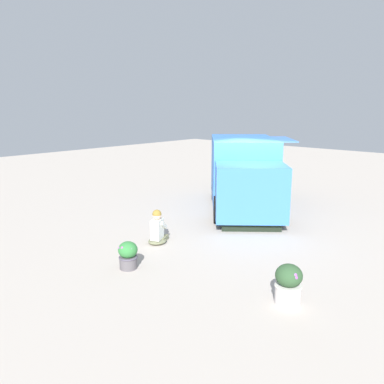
{
  "coord_description": "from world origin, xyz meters",
  "views": [
    {
      "loc": [
        6.33,
        -9.49,
        3.33
      ],
      "look_at": [
        -0.54,
        -1.89,
        1.04
      ],
      "focal_mm": 36.53,
      "sensor_mm": 36.0,
      "label": 1
    }
  ],
  "objects_px": {
    "food_truck": "(244,176)",
    "planter_flowering_side": "(288,284)",
    "planter_flowering_near": "(128,255)",
    "planter_flowering_far": "(229,177)",
    "person_customer": "(158,229)"
  },
  "relations": [
    {
      "from": "planter_flowering_near",
      "to": "planter_flowering_side",
      "type": "distance_m",
      "value": 3.31
    },
    {
      "from": "food_truck",
      "to": "planter_flowering_side",
      "type": "bearing_deg",
      "value": -48.25
    },
    {
      "from": "food_truck",
      "to": "planter_flowering_side",
      "type": "xyz_separation_m",
      "value": [
        4.19,
        -4.7,
        -0.72
      ]
    },
    {
      "from": "planter_flowering_side",
      "to": "planter_flowering_near",
      "type": "bearing_deg",
      "value": -164.02
    },
    {
      "from": "planter_flowering_near",
      "to": "planter_flowering_far",
      "type": "height_order",
      "value": "planter_flowering_far"
    },
    {
      "from": "planter_flowering_near",
      "to": "planter_flowering_side",
      "type": "height_order",
      "value": "planter_flowering_side"
    },
    {
      "from": "planter_flowering_near",
      "to": "planter_flowering_far",
      "type": "relative_size",
      "value": 0.78
    },
    {
      "from": "planter_flowering_side",
      "to": "person_customer",
      "type": "bearing_deg",
      "value": 171.52
    },
    {
      "from": "food_truck",
      "to": "planter_flowering_far",
      "type": "distance_m",
      "value": 3.87
    },
    {
      "from": "planter_flowering_near",
      "to": "planter_flowering_side",
      "type": "relative_size",
      "value": 0.83
    },
    {
      "from": "person_customer",
      "to": "planter_flowering_near",
      "type": "height_order",
      "value": "person_customer"
    },
    {
      "from": "food_truck",
      "to": "person_customer",
      "type": "relative_size",
      "value": 5.86
    },
    {
      "from": "planter_flowering_far",
      "to": "planter_flowering_side",
      "type": "distance_m",
      "value": 10.11
    },
    {
      "from": "planter_flowering_side",
      "to": "planter_flowering_far",
      "type": "bearing_deg",
      "value": 132.49
    },
    {
      "from": "food_truck",
      "to": "planter_flowering_near",
      "type": "distance_m",
      "value": 5.75
    }
  ]
}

